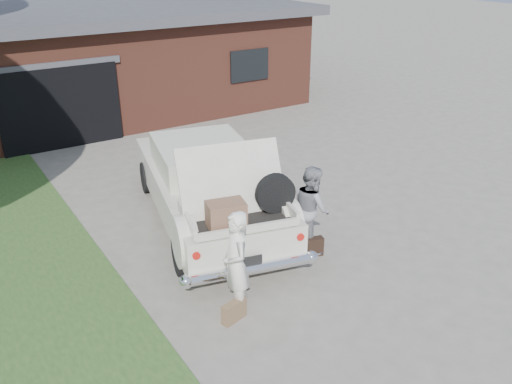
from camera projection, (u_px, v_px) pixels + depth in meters
ground at (274, 260)px, 9.64m from camera, size 90.00×90.00×0.00m
house at (106, 57)px, 18.20m from camera, size 12.80×7.80×3.30m
sedan at (208, 184)px, 10.70m from camera, size 3.26×5.73×2.13m
woman_left at (236, 264)px, 7.96m from camera, size 0.52×0.68×1.67m
woman_right at (311, 208)px, 9.71m from camera, size 0.79×0.91×1.61m
suitcase_left at (234, 311)px, 8.03m from camera, size 0.44×0.23×0.32m
suitcase_right at (311, 247)px, 9.70m from camera, size 0.48×0.26×0.35m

